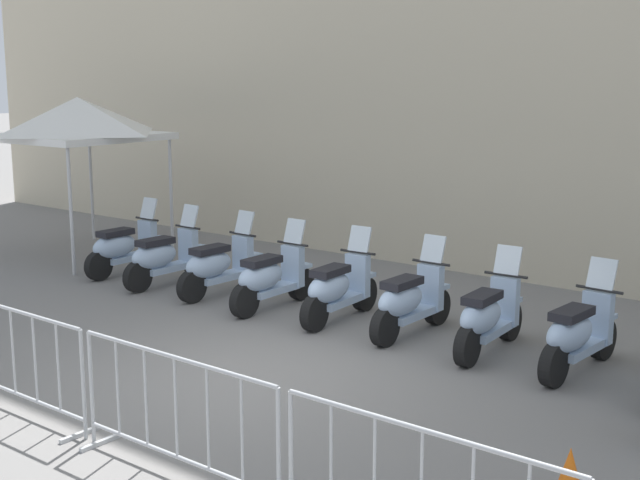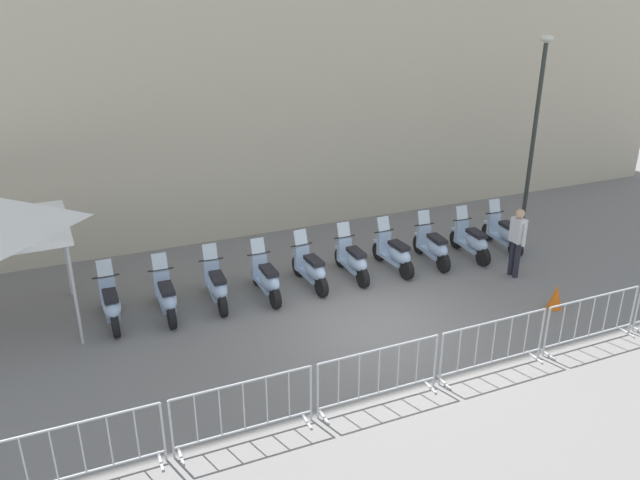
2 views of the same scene
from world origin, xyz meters
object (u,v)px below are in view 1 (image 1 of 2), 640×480
motorcycle_6 (487,318)px  canopy_tent (78,119)px  motorcycle_7 (577,335)px  barrier_segment_3 (176,418)px  motorcycle_3 (270,279)px  motorcycle_4 (337,289)px  motorcycle_5 (409,302)px  motorcycle_0 (124,248)px  motorcycle_2 (219,267)px  motorcycle_1 (164,258)px  barrier_segment_2 (13,360)px

motorcycle_6 → canopy_tent: 8.84m
motorcycle_7 → barrier_segment_3: motorcycle_7 is taller
motorcycle_3 → motorcycle_4: (1.13, 0.06, 0.00)m
motorcycle_5 → motorcycle_6: bearing=-3.8°
motorcycle_4 → motorcycle_7: same height
motorcycle_0 → barrier_segment_3: motorcycle_0 is taller
motorcycle_5 → barrier_segment_3: (0.46, -4.57, 0.07)m
motorcycle_7 → barrier_segment_3: bearing=-111.8°
motorcycle_2 → motorcycle_3: same height
motorcycle_3 → motorcycle_5: bearing=1.6°
motorcycle_4 → motorcycle_7: bearing=-2.0°
motorcycle_1 → barrier_segment_3: motorcycle_1 is taller
motorcycle_2 → barrier_segment_3: size_ratio=0.76×
motorcycle_5 → barrier_segment_2: (-1.90, -4.48, 0.07)m
motorcycle_0 → motorcycle_6: size_ratio=1.00×
motorcycle_7 → canopy_tent: bearing=174.5°
motorcycle_6 → motorcycle_3: bearing=179.8°
motorcycle_1 → motorcycle_3: size_ratio=1.00×
motorcycle_0 → motorcycle_5: 5.62m
motorcycle_0 → motorcycle_4: (4.50, -0.19, 0.00)m
motorcycle_0 → motorcycle_4: size_ratio=1.00×
motorcycle_2 → motorcycle_5: (3.37, -0.08, 0.00)m
motorcycle_0 → barrier_segment_2: motorcycle_0 is taller
motorcycle_1 → motorcycle_5: 4.50m
motorcycle_2 → motorcycle_7: (5.61, -0.20, 0.00)m
motorcycle_3 → motorcycle_4: 1.13m
motorcycle_5 → barrier_segment_3: 4.59m
motorcycle_0 → motorcycle_6: same height
motorcycle_2 → motorcycle_4: size_ratio=1.00×
motorcycle_5 → motorcycle_6: same height
motorcycle_2 → motorcycle_4: bearing=-2.1°
motorcycle_2 → motorcycle_4: (2.25, -0.08, 0.00)m
motorcycle_3 → barrier_segment_3: size_ratio=0.76×
motorcycle_4 → motorcycle_5: bearing=0.2°
motorcycle_1 → motorcycle_3: bearing=-2.4°
motorcycle_4 → barrier_segment_2: 4.55m
motorcycle_3 → motorcycle_6: bearing=-0.2°
motorcycle_1 → motorcycle_5: (4.50, -0.03, 0.00)m
motorcycle_6 → motorcycle_5: bearing=176.2°
motorcycle_4 → motorcycle_6: 2.25m
motorcycle_2 → barrier_segment_3: 6.02m
motorcycle_1 → motorcycle_5: same height
motorcycle_2 → canopy_tent: bearing=169.9°
motorcycle_4 → motorcycle_6: bearing=-1.8°
motorcycle_1 → motorcycle_6: same height
canopy_tent → motorcycle_3: bearing=-9.5°
motorcycle_5 → motorcycle_6: (1.13, -0.08, 0.00)m
motorcycle_6 → motorcycle_7: (1.11, -0.04, 0.00)m
motorcycle_6 → canopy_tent: (-8.55, 0.88, 2.06)m
motorcycle_5 → barrier_segment_3: motorcycle_5 is taller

